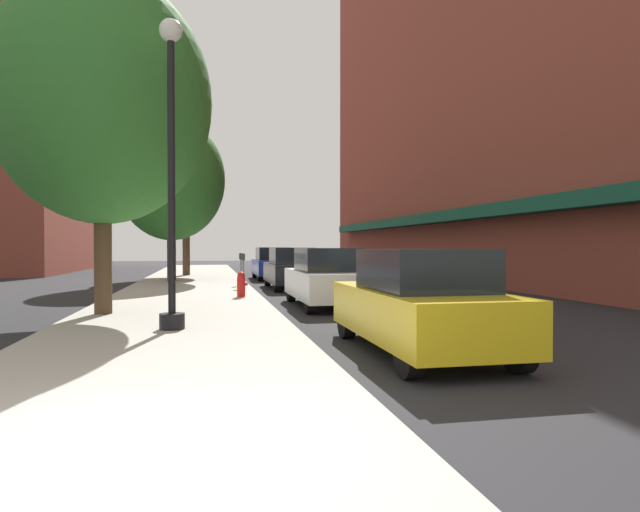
# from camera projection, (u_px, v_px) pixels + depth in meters

# --- Properties ---
(ground_plane) EXTENTS (90.00, 90.00, 0.00)m
(ground_plane) POSITION_uv_depth(u_px,v_px,m) (290.00, 288.00, 22.45)
(ground_plane) COLOR #232326
(sidewalk_slab) EXTENTS (4.80, 50.00, 0.12)m
(sidewalk_slab) POSITION_uv_depth(u_px,v_px,m) (190.00, 286.00, 22.62)
(sidewalk_slab) COLOR #A8A399
(sidewalk_slab) RESTS_ON ground
(building_right_brick) EXTENTS (6.80, 40.00, 24.55)m
(building_right_brick) POSITION_uv_depth(u_px,v_px,m) (488.00, 43.00, 28.38)
(building_right_brick) COLOR brown
(building_right_brick) RESTS_ON ground
(building_far_background) EXTENTS (6.80, 18.00, 17.76)m
(building_far_background) POSITION_uv_depth(u_px,v_px,m) (34.00, 143.00, 37.87)
(building_far_background) COLOR brown
(building_far_background) RESTS_ON ground
(lamppost) EXTENTS (0.48, 0.48, 5.90)m
(lamppost) POSITION_uv_depth(u_px,v_px,m) (171.00, 168.00, 10.42)
(lamppost) COLOR black
(lamppost) RESTS_ON sidewalk_slab
(fire_hydrant) EXTENTS (0.33, 0.26, 0.79)m
(fire_hydrant) POSITION_uv_depth(u_px,v_px,m) (241.00, 284.00, 17.21)
(fire_hydrant) COLOR red
(fire_hydrant) RESTS_ON sidewalk_slab
(parking_meter_near) EXTENTS (0.14, 0.09, 1.31)m
(parking_meter_near) POSITION_uv_depth(u_px,v_px,m) (243.00, 266.00, 21.13)
(parking_meter_near) COLOR slate
(parking_meter_near) RESTS_ON sidewalk_slab
(parking_meter_far) EXTENTS (0.14, 0.09, 1.31)m
(parking_meter_far) POSITION_uv_depth(u_px,v_px,m) (241.00, 265.00, 22.63)
(parking_meter_far) COLOR slate
(parking_meter_far) RESTS_ON sidewalk_slab
(tree_near) EXTENTS (3.94, 3.94, 7.29)m
(tree_near) POSITION_uv_depth(u_px,v_px,m) (186.00, 185.00, 30.27)
(tree_near) COLOR #4C3823
(tree_near) RESTS_ON sidewalk_slab
(tree_mid) EXTENTS (4.92, 4.92, 7.53)m
(tree_mid) POSITION_uv_depth(u_px,v_px,m) (171.00, 179.00, 25.29)
(tree_mid) COLOR #422D1E
(tree_mid) RESTS_ON sidewalk_slab
(tree_far) EXTENTS (5.06, 5.06, 7.93)m
(tree_far) POSITION_uv_depth(u_px,v_px,m) (102.00, 100.00, 12.79)
(tree_far) COLOR #4C3823
(tree_far) RESTS_ON sidewalk_slab
(car_yellow) EXTENTS (1.80, 4.30, 1.66)m
(car_yellow) POSITION_uv_depth(u_px,v_px,m) (420.00, 303.00, 8.69)
(car_yellow) COLOR black
(car_yellow) RESTS_ON ground
(car_white) EXTENTS (1.80, 4.30, 1.66)m
(car_white) POSITION_uv_depth(u_px,v_px,m) (327.00, 278.00, 15.45)
(car_white) COLOR black
(car_white) RESTS_ON ground
(car_black) EXTENTS (1.80, 4.30, 1.66)m
(car_black) POSITION_uv_depth(u_px,v_px,m) (291.00, 269.00, 22.04)
(car_black) COLOR black
(car_black) RESTS_ON ground
(car_blue) EXTENTS (1.80, 4.30, 1.66)m
(car_blue) POSITION_uv_depth(u_px,v_px,m) (272.00, 264.00, 28.44)
(car_blue) COLOR black
(car_blue) RESTS_ON ground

